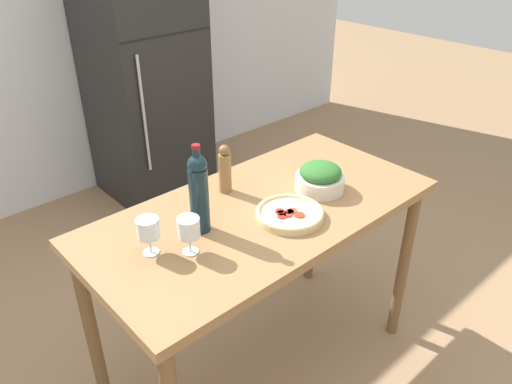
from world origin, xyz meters
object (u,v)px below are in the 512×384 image
Objects in this scene: wine_glass_near at (189,229)px; homemade_pizza at (290,214)px; salad_bowl at (320,178)px; wine_bottle at (199,192)px; wine_glass_far at (148,229)px; refrigerator at (145,82)px; pepper_mill at (225,170)px.

wine_glass_near is 0.53× the size of homemade_pizza.
wine_glass_near is 0.69m from salad_bowl.
wine_glass_near is 0.44m from homemade_pizza.
wine_glass_far is at bearing 179.57° from wine_bottle.
refrigerator is 1.81m from pepper_mill.
refrigerator is 12.42× the size of wine_glass_far.
wine_glass_near is 0.66× the size of pepper_mill.
wine_glass_near is 0.67× the size of salad_bowl.
refrigerator is at bearing 64.92° from wine_bottle.
pepper_mill is 0.41m from salad_bowl.
wine_glass_far is 0.57m from homemade_pizza.
pepper_mill reaches higher than salad_bowl.
refrigerator is 1.98m from salad_bowl.
wine_glass_far reaches higher than homemade_pizza.
wine_bottle is at bearing 151.66° from homemade_pizza.
homemade_pizza is (0.54, -0.17, -0.08)m from wine_glass_far.
homemade_pizza is at bearing -80.59° from pepper_mill.
wine_glass_near is at bearing -40.27° from wine_glass_far.
salad_bowl is at bearing -0.78° from wine_glass_near.
homemade_pizza is (0.31, -0.17, -0.15)m from wine_bottle.
salad_bowl is at bearing -7.24° from wine_glass_far.
wine_glass_near is at bearing -145.36° from pepper_mill.
pepper_mill is at bearing -109.91° from refrigerator.
wine_bottle is 0.31m from pepper_mill.
salad_bowl is 0.27m from homemade_pizza.
refrigerator reaches higher than wine_glass_near.
wine_glass_near is at bearing 169.53° from homemade_pizza.
refrigerator is 2.19m from wine_glass_near.
homemade_pizza is at bearing -10.47° from wine_glass_near.
wine_bottle is at bearing -115.08° from refrigerator.
wine_glass_near is at bearing -142.06° from wine_bottle.
refrigerator is at bearing 59.52° from wine_glass_far.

